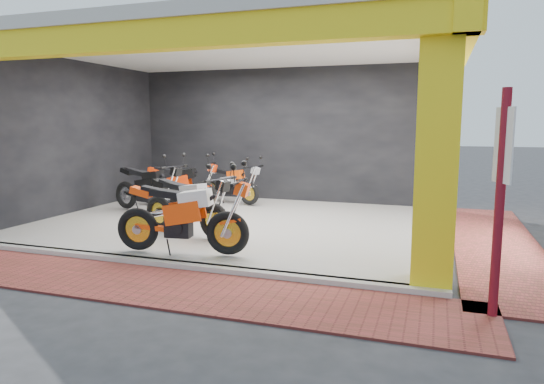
{
  "coord_description": "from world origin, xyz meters",
  "views": [
    {
      "loc": [
        3.74,
        -7.05,
        2.11
      ],
      "look_at": [
        1.03,
        0.94,
        0.9
      ],
      "focal_mm": 32.0,
      "sensor_mm": 36.0,
      "label": 1
    }
  ],
  "objects": [
    {
      "name": "moto_hero",
      "position": [
        0.81,
        -0.5,
        0.79
      ],
      "size": [
        2.34,
        1.14,
        1.37
      ],
      "primitive_type": null,
      "rotation": [
        0.0,
        0.0,
        0.14
      ],
      "color": "#FF450A",
      "rests_on": "showroom_floor"
    },
    {
      "name": "corner_column",
      "position": [
        3.75,
        -0.75,
        1.75
      ],
      "size": [
        0.5,
        0.5,
        3.5
      ],
      "primitive_type": "cube",
      "color": "yellow",
      "rests_on": "ground"
    },
    {
      "name": "header_beam_right",
      "position": [
        4.0,
        2.0,
        3.3
      ],
      "size": [
        0.3,
        6.4,
        0.4
      ],
      "primitive_type": "cube",
      "color": "yellow",
      "rests_on": "corner_column"
    },
    {
      "name": "paver_right",
      "position": [
        4.8,
        2.0,
        0.01
      ],
      "size": [
        1.4,
        7.0,
        0.03
      ],
      "primitive_type": "cube",
      "color": "#973631",
      "rests_on": "ground"
    },
    {
      "name": "showroom_ceiling",
      "position": [
        0.0,
        2.0,
        3.6
      ],
      "size": [
        8.4,
        6.4,
        0.2
      ],
      "primitive_type": "cube",
      "color": "beige",
      "rests_on": "corner_column"
    },
    {
      "name": "moto_row_d",
      "position": [
        -1.49,
        3.33,
        0.72
      ],
      "size": [
        2.14,
        1.12,
        1.25
      ],
      "primitive_type": null,
      "rotation": [
        0.0,
        0.0,
        0.19
      ],
      "color": "red",
      "rests_on": "showroom_floor"
    },
    {
      "name": "moto_row_a",
      "position": [
        0.18,
        0.35,
        0.74
      ],
      "size": [
        2.24,
        1.33,
        1.29
      ],
      "primitive_type": null,
      "rotation": [
        0.0,
        0.0,
        -0.28
      ],
      "color": "black",
      "rests_on": "showroom_floor"
    },
    {
      "name": "moto_row_c",
      "position": [
        -0.53,
        3.81,
        0.68
      ],
      "size": [
        2.01,
        1.2,
        1.16
      ],
      "primitive_type": null,
      "rotation": [
        0.0,
        0.0,
        -0.29
      ],
      "color": "#989A9F",
      "rests_on": "showroom_floor"
    },
    {
      "name": "moto_row_b",
      "position": [
        -1.71,
        2.07,
        0.75
      ],
      "size": [
        2.26,
        1.27,
        1.3
      ],
      "primitive_type": null,
      "rotation": [
        0.0,
        0.0,
        -0.24
      ],
      "color": "black",
      "rests_on": "showroom_floor"
    },
    {
      "name": "paver_front",
      "position": [
        0.0,
        -1.8,
        0.01
      ],
      "size": [
        9.0,
        1.4,
        0.03
      ],
      "primitive_type": "cube",
      "color": "#973631",
      "rests_on": "ground"
    },
    {
      "name": "left_wall",
      "position": [
        -4.1,
        2.0,
        1.75
      ],
      "size": [
        0.2,
        6.2,
        3.5
      ],
      "primitive_type": "cube",
      "color": "black",
      "rests_on": "ground"
    },
    {
      "name": "back_wall",
      "position": [
        0.0,
        5.1,
        1.75
      ],
      "size": [
        8.2,
        0.2,
        3.5
      ],
      "primitive_type": "cube",
      "color": "black",
      "rests_on": "ground"
    },
    {
      "name": "showroom_floor",
      "position": [
        0.0,
        2.0,
        0.05
      ],
      "size": [
        8.0,
        6.0,
        0.1
      ],
      "primitive_type": "cube",
      "color": "silver",
      "rests_on": "ground"
    },
    {
      "name": "floor_kerb",
      "position": [
        0.0,
        -1.02,
        0.05
      ],
      "size": [
        8.0,
        0.2,
        0.1
      ],
      "primitive_type": "cube",
      "color": "silver",
      "rests_on": "ground"
    },
    {
      "name": "signpost",
      "position": [
        4.4,
        -1.5,
        1.35
      ],
      "size": [
        0.15,
        0.33,
        2.47
      ],
      "rotation": [
        0.0,
        0.0,
        0.4
      ],
      "color": "maroon",
      "rests_on": "ground"
    },
    {
      "name": "ground",
      "position": [
        0.0,
        0.0,
        0.0
      ],
      "size": [
        80.0,
        80.0,
        0.0
      ],
      "primitive_type": "plane",
      "color": "#2D2D30",
      "rests_on": "ground"
    },
    {
      "name": "header_beam_front",
      "position": [
        0.0,
        -1.0,
        3.3
      ],
      "size": [
        8.4,
        0.3,
        0.4
      ],
      "primitive_type": "cube",
      "color": "yellow",
      "rests_on": "corner_column"
    }
  ]
}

